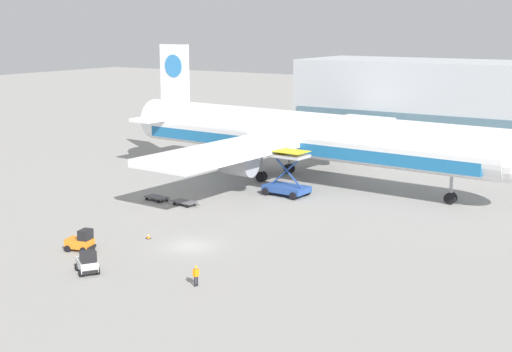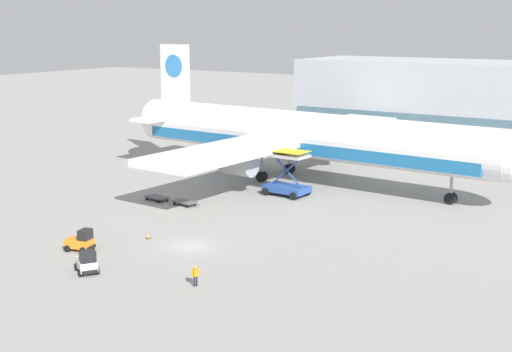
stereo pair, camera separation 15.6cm
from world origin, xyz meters
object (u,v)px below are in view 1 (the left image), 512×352
at_px(baggage_dolly_second, 185,202).
at_px(airplane_main, 298,136).
at_px(scissor_lift_loader, 287,178).
at_px(ground_crew_far, 196,274).
at_px(baggage_dolly_lead, 157,197).
at_px(traffic_cone_near, 148,236).
at_px(baggage_tug_mid, 81,241).
at_px(baggage_tug_foreground, 87,263).

bearing_deg(baggage_dolly_second, airplane_main, 83.32).
relative_size(scissor_lift_loader, baggage_dolly_second, 1.43).
bearing_deg(ground_crew_far, airplane_main, -138.16).
xyz_separation_m(baggage_dolly_lead, baggage_dolly_second, (4.08, -0.02, 0.00)).
relative_size(airplane_main, scissor_lift_loader, 10.79).
bearing_deg(traffic_cone_near, baggage_tug_mid, -113.44).
relative_size(baggage_dolly_second, ground_crew_far, 2.25).
bearing_deg(baggage_tug_foreground, baggage_dolly_second, 141.45).
bearing_deg(ground_crew_far, baggage_dolly_second, -115.88).
height_order(scissor_lift_loader, baggage_dolly_second, scissor_lift_loader).
bearing_deg(baggage_dolly_lead, baggage_tug_foreground, -56.31).
distance_m(airplane_main, baggage_tug_mid, 36.19).
bearing_deg(airplane_main, scissor_lift_loader, -65.71).
height_order(baggage_dolly_second, traffic_cone_near, traffic_cone_near).
height_order(scissor_lift_loader, baggage_dolly_lead, scissor_lift_loader).
distance_m(baggage_dolly_second, ground_crew_far, 25.23).
relative_size(baggage_tug_foreground, baggage_dolly_second, 0.75).
bearing_deg(scissor_lift_loader, baggage_tug_foreground, -86.35).
bearing_deg(baggage_tug_foreground, ground_crew_far, 47.87).
distance_m(baggage_tug_mid, baggage_dolly_lead, 18.92).
xyz_separation_m(baggage_tug_mid, ground_crew_far, (13.96, -1.49, 0.10)).
height_order(baggage_tug_mid, traffic_cone_near, baggage_tug_mid).
height_order(baggage_dolly_lead, baggage_dolly_second, same).
distance_m(airplane_main, baggage_dolly_lead, 20.56).
height_order(baggage_tug_foreground, baggage_dolly_lead, baggage_tug_foreground).
distance_m(baggage_dolly_lead, baggage_dolly_second, 4.08).
xyz_separation_m(baggage_tug_foreground, ground_crew_far, (9.22, 2.39, 0.10)).
distance_m(scissor_lift_loader, ground_crew_far, 31.00).
xyz_separation_m(baggage_tug_mid, baggage_dolly_lead, (-6.42, 17.79, -0.49)).
relative_size(baggage_tug_foreground, baggage_dolly_lead, 0.75).
bearing_deg(scissor_lift_loader, airplane_main, 114.29).
bearing_deg(ground_crew_far, baggage_tug_mid, -72.21).
relative_size(baggage_dolly_lead, ground_crew_far, 2.25).
distance_m(airplane_main, ground_crew_far, 39.50).
height_order(airplane_main, baggage_tug_foreground, airplane_main).
bearing_deg(baggage_tug_foreground, scissor_lift_loader, 123.30).
distance_m(baggage_dolly_lead, ground_crew_far, 28.06).
bearing_deg(ground_crew_far, scissor_lift_loader, -138.86).
distance_m(baggage_tug_foreground, traffic_cone_near, 10.12).
bearing_deg(airplane_main, baggage_tug_mid, -89.29).
bearing_deg(traffic_cone_near, airplane_main, 91.41).
bearing_deg(traffic_cone_near, baggage_dolly_lead, 127.41).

